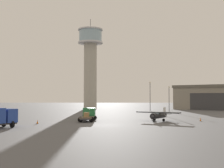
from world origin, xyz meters
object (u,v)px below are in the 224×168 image
airplane_black (159,115)px  light_post_north (150,94)px  control_tower (90,59)px  traffic_cone_near_left (37,122)px  truck_flatbed_green (88,115)px  light_post_east (169,96)px  traffic_cone_near_right (200,119)px

airplane_black → light_post_north: 41.18m
control_tower → traffic_cone_near_left: bearing=-91.7°
truck_flatbed_green → light_post_north: (15.56, 40.62, 4.53)m
airplane_black → light_post_east: light_post_east is taller
airplane_black → light_post_north: bearing=-152.2°
truck_flatbed_green → light_post_north: bearing=-20.6°
control_tower → light_post_east: size_ratio=4.34×
control_tower → light_post_north: size_ratio=3.60×
traffic_cone_near_right → traffic_cone_near_left: bearing=-167.0°
truck_flatbed_green → light_post_east: size_ratio=0.88×
truck_flatbed_green → traffic_cone_near_left: size_ratio=10.07×
control_tower → traffic_cone_near_left: control_tower is taller
truck_flatbed_green → light_post_north: light_post_north is taller
control_tower → light_post_east: bearing=-34.6°
light_post_east → traffic_cone_near_left: (-29.26, -44.03, -4.52)m
airplane_black → truck_flatbed_green: bearing=-60.6°
light_post_east → traffic_cone_near_left: light_post_east is taller
light_post_east → traffic_cone_near_right: size_ratio=11.36×
airplane_black → traffic_cone_near_right: size_ratio=11.49×
truck_flatbed_green → light_post_east: light_post_east is taller
light_post_north → traffic_cone_near_right: light_post_north is taller
control_tower → traffic_cone_near_right: size_ratio=49.28×
truck_flatbed_green → light_post_north: size_ratio=0.73×
light_post_north → traffic_cone_near_right: bearing=-81.5°
control_tower → light_post_east: control_tower is taller
airplane_black → light_post_east: size_ratio=1.01×
traffic_cone_near_left → traffic_cone_near_right: (29.60, 6.84, 0.00)m
airplane_black → traffic_cone_near_left: size_ratio=11.54×
traffic_cone_near_right → light_post_north: bearing=98.5°
control_tower → airplane_black: bearing=-70.6°
traffic_cone_near_left → traffic_cone_near_right: traffic_cone_near_right is taller
traffic_cone_near_left → light_post_east: bearing=56.4°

